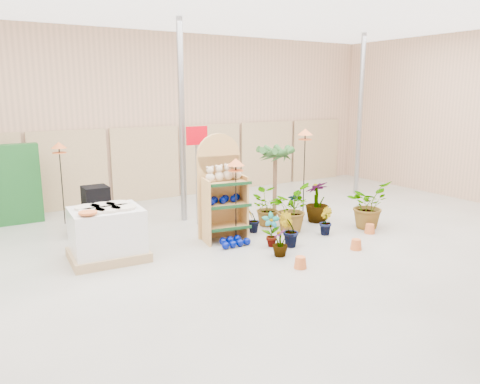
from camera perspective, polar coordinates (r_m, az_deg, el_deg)
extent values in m
cube|color=gray|center=(8.12, 3.76, -9.43)|extent=(15.00, 12.00, 0.10)
cube|color=tan|center=(12.98, -11.82, 8.91)|extent=(15.00, 0.10, 4.50)
cylinder|color=gray|center=(13.82, 14.40, 8.97)|extent=(0.14, 0.14, 4.50)
cylinder|color=gray|center=(10.62, -7.10, 8.39)|extent=(0.14, 0.14, 4.50)
cube|color=#9D8259|center=(12.46, -20.05, 2.50)|extent=(1.90, 0.06, 2.00)
cube|color=#9D8259|center=(12.99, -11.39, 3.37)|extent=(1.90, 0.06, 2.00)
cube|color=#9D8259|center=(13.79, -3.55, 4.09)|extent=(1.90, 0.06, 2.00)
cube|color=#9D8259|center=(14.82, 3.32, 4.66)|extent=(1.90, 0.06, 2.00)
cube|color=#9D8259|center=(16.03, 9.23, 5.10)|extent=(1.90, 0.06, 2.00)
cube|color=#B6874B|center=(9.47, -2.60, -0.60)|extent=(0.89, 0.22, 1.68)
cylinder|color=#B6874B|center=(9.32, -2.65, 4.45)|extent=(0.89, 0.22, 0.89)
cube|color=#B6874B|center=(9.39, -1.81, -4.14)|extent=(0.92, 0.63, 0.04)
cube|color=#0F3819|center=(9.18, -1.04, -4.52)|extent=(0.85, 0.17, 0.06)
cube|color=#B6874B|center=(9.27, -1.83, -1.50)|extent=(0.92, 0.63, 0.04)
cube|color=#0F3819|center=(9.07, -1.05, -1.82)|extent=(0.85, 0.17, 0.06)
cube|color=#B6874B|center=(9.18, -1.85, 1.20)|extent=(0.92, 0.63, 0.04)
cube|color=#0F3819|center=(8.97, -1.06, 0.94)|extent=(0.85, 0.17, 0.06)
cube|color=#B6874B|center=(9.10, -4.15, -2.43)|extent=(0.12, 0.49, 1.29)
cube|color=#B6874B|center=(9.51, 0.41, -1.77)|extent=(0.12, 0.49, 1.29)
sphere|color=beige|center=(9.07, -3.67, 1.75)|extent=(0.18, 0.18, 0.18)
sphere|color=beige|center=(9.05, -3.68, 2.68)|extent=(0.14, 0.14, 0.14)
sphere|color=beige|center=(9.16, -2.57, 1.90)|extent=(0.19, 0.19, 0.19)
sphere|color=beige|center=(9.14, -2.58, 2.85)|extent=(0.14, 0.14, 0.14)
sphere|color=beige|center=(9.26, -1.50, 2.05)|extent=(0.20, 0.20, 0.20)
sphere|color=beige|center=(9.23, -1.50, 3.01)|extent=(0.14, 0.14, 0.14)
sphere|color=beige|center=(9.35, -0.45, 2.19)|extent=(0.21, 0.21, 0.21)
sphere|color=beige|center=(9.33, -0.45, 3.18)|extent=(0.14, 0.14, 0.14)
sphere|color=#000B6A|center=(9.09, -3.51, -1.19)|extent=(0.15, 0.15, 0.15)
sphere|color=#000B6A|center=(9.25, -3.16, -0.95)|extent=(0.15, 0.15, 0.15)
sphere|color=#000B6A|center=(9.21, -2.11, -1.00)|extent=(0.15, 0.15, 0.15)
sphere|color=#000B6A|center=(9.37, -1.79, -0.77)|extent=(0.15, 0.15, 0.15)
sphere|color=#000B6A|center=(9.33, -0.75, -0.82)|extent=(0.15, 0.15, 0.15)
sphere|color=#000B6A|center=(9.49, -0.46, -0.59)|extent=(0.15, 0.15, 0.15)
sphere|color=#000B6A|center=(8.91, -1.77, -6.55)|extent=(0.15, 0.15, 0.15)
sphere|color=#000B6A|center=(9.15, -2.08, -6.05)|extent=(0.15, 0.15, 0.15)
sphere|color=#000B6A|center=(8.99, -0.87, -6.38)|extent=(0.15, 0.15, 0.15)
sphere|color=#000B6A|center=(9.22, -1.21, -5.89)|extent=(0.15, 0.15, 0.15)
sphere|color=#000B6A|center=(9.07, 0.00, -6.21)|extent=(0.15, 0.15, 0.15)
sphere|color=#000B6A|center=(9.30, -0.35, -5.73)|extent=(0.15, 0.15, 0.15)
sphere|color=#000B6A|center=(9.15, 0.86, -6.05)|extent=(0.15, 0.15, 0.15)
cube|color=#9D8259|center=(8.75, -15.75, -7.34)|extent=(1.37, 1.16, 0.16)
cube|color=silver|center=(8.61, -15.93, -4.43)|extent=(1.25, 1.05, 0.76)
cylinder|color=beige|center=(8.29, -17.59, -2.28)|extent=(0.44, 0.44, 0.04)
cylinder|color=beige|center=(8.35, -15.78, -2.06)|extent=(0.44, 0.44, 0.04)
cylinder|color=beige|center=(8.42, -14.00, -1.84)|extent=(0.44, 0.44, 0.04)
cylinder|color=beige|center=(8.59, -18.12, -1.81)|extent=(0.44, 0.44, 0.04)
cylinder|color=beige|center=(8.66, -16.38, -1.60)|extent=(0.44, 0.44, 0.04)
cylinder|color=beige|center=(8.73, -14.65, -1.39)|extent=(0.44, 0.44, 0.04)
cube|color=black|center=(10.34, -17.00, -3.42)|extent=(0.50, 0.50, 0.50)
cube|color=black|center=(10.22, -17.17, -0.72)|extent=(0.50, 0.50, 0.50)
cube|color=black|center=(10.28, -18.62, -3.62)|extent=(0.50, 0.50, 0.50)
cylinder|color=gray|center=(10.35, -5.28, 1.92)|extent=(0.05, 0.05, 2.20)
cube|color=#BD000E|center=(10.19, -5.28, 6.87)|extent=(0.50, 0.03, 0.40)
cylinder|color=black|center=(9.20, -0.51, -1.78)|extent=(0.02, 0.02, 1.43)
cylinder|color=#CF612D|center=(9.05, -0.51, 2.62)|extent=(0.30, 0.30, 0.02)
cone|color=#CF612D|center=(9.03, -0.52, 3.68)|extent=(0.34, 0.34, 0.14)
cylinder|color=black|center=(10.72, 7.79, 1.35)|extent=(0.02, 0.02, 1.88)
cylinder|color=#CF612D|center=(10.59, 7.94, 6.36)|extent=(0.30, 0.30, 0.02)
cone|color=#CF612D|center=(10.57, 7.96, 7.28)|extent=(0.34, 0.34, 0.14)
cylinder|color=black|center=(11.14, -20.84, 0.37)|extent=(0.02, 0.02, 1.62)
cylinder|color=#CF612D|center=(11.02, -21.16, 4.48)|extent=(0.30, 0.30, 0.02)
cone|color=#CF612D|center=(11.00, -21.23, 5.36)|extent=(0.34, 0.34, 0.14)
cylinder|color=brown|center=(11.29, 4.27, 0.77)|extent=(0.10, 0.10, 1.41)
imported|color=#224A1D|center=(9.01, 3.80, -4.62)|extent=(0.42, 0.36, 0.67)
imported|color=#224A1D|center=(9.03, 5.97, -4.61)|extent=(0.47, 0.46, 0.67)
imported|color=#224A1D|center=(9.99, 6.15, -1.97)|extent=(1.20, 1.20, 1.01)
imported|color=#224A1D|center=(10.80, 9.40, -1.15)|extent=(0.56, 0.56, 0.95)
imported|color=#224A1D|center=(11.12, 6.60, -1.58)|extent=(0.38, 0.33, 0.61)
imported|color=#224A1D|center=(9.87, 1.57, -3.42)|extent=(0.39, 0.36, 0.56)
imported|color=#224A1D|center=(10.40, 3.14, -1.90)|extent=(0.92, 0.96, 0.82)
imported|color=#224A1D|center=(8.54, 4.90, -6.16)|extent=(0.40, 0.40, 0.51)
imported|color=#224A1D|center=(9.91, 10.35, -3.52)|extent=(0.38, 0.40, 0.57)
imported|color=#224A1D|center=(10.57, 15.29, -1.49)|extent=(1.12, 1.04, 1.03)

